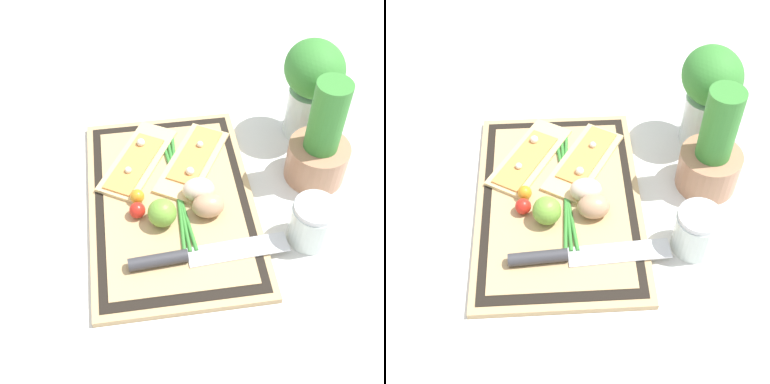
{
  "view_description": "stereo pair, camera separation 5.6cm",
  "coord_description": "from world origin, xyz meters",
  "views": [
    {
      "loc": [
        0.63,
        -0.05,
        0.77
      ],
      "look_at": [
        0.0,
        0.04,
        0.03
      ],
      "focal_mm": 50.0,
      "sensor_mm": 36.0,
      "label": 1
    },
    {
      "loc": [
        0.64,
        0.0,
        0.77
      ],
      "look_at": [
        0.0,
        0.04,
        0.03
      ],
      "focal_mm": 50.0,
      "sensor_mm": 36.0,
      "label": 2
    }
  ],
  "objects": [
    {
      "name": "ground_plane",
      "position": [
        0.0,
        0.0,
        0.0
      ],
      "size": [
        6.0,
        6.0,
        0.0
      ],
      "primitive_type": "plane",
      "color": "silver"
    },
    {
      "name": "cutting_board",
      "position": [
        0.0,
        0.0,
        0.01
      ],
      "size": [
        0.46,
        0.3,
        0.02
      ],
      "color": "tan",
      "rests_on": "ground_plane"
    },
    {
      "name": "pizza_slice_near",
      "position": [
        -0.11,
        -0.06,
        0.02
      ],
      "size": [
        0.22,
        0.17,
        0.02
      ],
      "color": "#DBBC7F",
      "rests_on": "cutting_board"
    },
    {
      "name": "pizza_slice_far",
      "position": [
        -0.09,
        0.05,
        0.02
      ],
      "size": [
        0.21,
        0.17,
        0.02
      ],
      "color": "#DBBC7F",
      "rests_on": "cutting_board"
    },
    {
      "name": "knife",
      "position": [
        0.13,
        0.0,
        0.02
      ],
      "size": [
        0.05,
        0.28,
        0.02
      ],
      "color": "silver",
      "rests_on": "cutting_board"
    },
    {
      "name": "egg_brown",
      "position": [
        0.04,
        0.06,
        0.04
      ],
      "size": [
        0.04,
        0.06,
        0.04
      ],
      "primitive_type": "ellipsoid",
      "color": "tan",
      "rests_on": "cutting_board"
    },
    {
      "name": "egg_pink",
      "position": [
        0.0,
        0.05,
        0.04
      ],
      "size": [
        0.04,
        0.06,
        0.04
      ],
      "primitive_type": "ellipsoid",
      "color": "beige",
      "rests_on": "cutting_board"
    },
    {
      "name": "lime",
      "position": [
        0.05,
        -0.02,
        0.04
      ],
      "size": [
        0.05,
        0.05,
        0.05
      ],
      "primitive_type": "sphere",
      "color": "#70A838",
      "rests_on": "cutting_board"
    },
    {
      "name": "cherry_tomato_red",
      "position": [
        0.03,
        -0.06,
        0.03
      ],
      "size": [
        0.03,
        0.03,
        0.03
      ],
      "primitive_type": "sphere",
      "color": "red",
      "rests_on": "cutting_board"
    },
    {
      "name": "cherry_tomato_yellow",
      "position": [
        -0.01,
        -0.06,
        0.03
      ],
      "size": [
        0.03,
        0.03,
        0.03
      ],
      "primitive_type": "sphere",
      "color": "orange",
      "rests_on": "cutting_board"
    },
    {
      "name": "scallion_bunch",
      "position": [
        -0.02,
        0.01,
        0.02
      ],
      "size": [
        0.28,
        0.04,
        0.01
      ],
      "color": "#388433",
      "rests_on": "cutting_board"
    },
    {
      "name": "herb_pot",
      "position": [
        -0.04,
        0.28,
        0.08
      ],
      "size": [
        0.12,
        0.12,
        0.22
      ],
      "color": "#AD7A5B",
      "rests_on": "ground_plane"
    },
    {
      "name": "sauce_jar",
      "position": [
        0.11,
        0.23,
        0.04
      ],
      "size": [
        0.08,
        0.08,
        0.09
      ],
      "color": "silver",
      "rests_on": "ground_plane"
    },
    {
      "name": "herb_glass",
      "position": [
        -0.16,
        0.3,
        0.13
      ],
      "size": [
        0.13,
        0.11,
        0.21
      ],
      "color": "silver",
      "rests_on": "ground_plane"
    }
  ]
}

